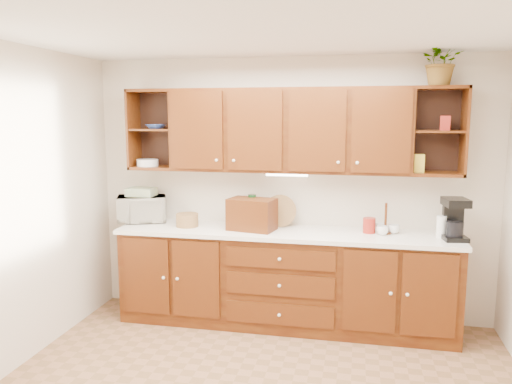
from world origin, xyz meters
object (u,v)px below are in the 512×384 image
at_px(microwave, 142,209).
at_px(bread_box, 252,214).
at_px(coffee_maker, 454,219).
at_px(potted_plant, 442,61).

relative_size(microwave, bread_box, 1.12).
xyz_separation_m(microwave, bread_box, (1.20, -0.15, 0.02)).
xyz_separation_m(microwave, coffee_maker, (3.04, -0.14, 0.04)).
bearing_deg(potted_plant, bread_box, -175.38).
bearing_deg(bread_box, coffee_maker, 11.87).
relative_size(bread_box, potted_plant, 1.02).
distance_m(microwave, coffee_maker, 3.04).
distance_m(bread_box, coffee_maker, 1.84).
height_order(coffee_maker, potted_plant, potted_plant).
bearing_deg(coffee_maker, potted_plant, 134.24).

